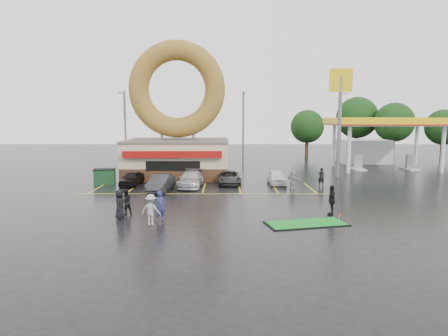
{
  "coord_description": "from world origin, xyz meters",
  "views": [
    {
      "loc": [
        1.73,
        -27.32,
        6.01
      ],
      "look_at": [
        1.7,
        2.17,
        2.2
      ],
      "focal_mm": 32.0,
      "sensor_mm": 36.0,
      "label": 1
    }
  ],
  "objects_px": {
    "car_dgrey": "(161,183)",
    "car_white": "(277,177)",
    "gas_station": "(376,136)",
    "streetlight_mid": "(243,127)",
    "streetlight_left": "(125,127)",
    "putting_green": "(306,223)",
    "donut_shop": "(178,132)",
    "car_grey": "(229,177)",
    "shell_sign": "(340,102)",
    "person_blue": "(161,206)",
    "car_black": "(132,178)",
    "car_silver": "(191,179)",
    "person_cameraman": "(332,200)",
    "streetlight_right": "(340,127)",
    "dumpster": "(105,177)"
  },
  "relations": [
    {
      "from": "gas_station",
      "to": "car_grey",
      "type": "distance_m",
      "value": 22.25
    },
    {
      "from": "streetlight_left",
      "to": "streetlight_mid",
      "type": "relative_size",
      "value": 1.0
    },
    {
      "from": "streetlight_mid",
      "to": "car_black",
      "type": "bearing_deg",
      "value": -127.34
    },
    {
      "from": "donut_shop",
      "to": "streetlight_right",
      "type": "xyz_separation_m",
      "value": [
        19.0,
        8.95,
        0.32
      ]
    },
    {
      "from": "car_grey",
      "to": "car_white",
      "type": "bearing_deg",
      "value": -2.16
    },
    {
      "from": "donut_shop",
      "to": "car_black",
      "type": "xyz_separation_m",
      "value": [
        -3.41,
        -5.7,
        -3.85
      ]
    },
    {
      "from": "car_white",
      "to": "person_cameraman",
      "type": "height_order",
      "value": "person_cameraman"
    },
    {
      "from": "car_black",
      "to": "putting_green",
      "type": "xyz_separation_m",
      "value": [
        12.76,
        -12.72,
        -0.58
      ]
    },
    {
      "from": "gas_station",
      "to": "streetlight_mid",
      "type": "relative_size",
      "value": 1.52
    },
    {
      "from": "streetlight_mid",
      "to": "putting_green",
      "type": "height_order",
      "value": "streetlight_mid"
    },
    {
      "from": "shell_sign",
      "to": "car_grey",
      "type": "xyz_separation_m",
      "value": [
        -10.83,
        -4.0,
        -6.78
      ]
    },
    {
      "from": "streetlight_left",
      "to": "gas_station",
      "type": "bearing_deg",
      "value": 1.95
    },
    {
      "from": "car_dgrey",
      "to": "putting_green",
      "type": "height_order",
      "value": "car_dgrey"
    },
    {
      "from": "car_dgrey",
      "to": "car_white",
      "type": "bearing_deg",
      "value": 26.24
    },
    {
      "from": "shell_sign",
      "to": "car_black",
      "type": "height_order",
      "value": "shell_sign"
    },
    {
      "from": "gas_station",
      "to": "person_cameraman",
      "type": "xyz_separation_m",
      "value": [
        -11.71,
        -24.36,
        -2.77
      ]
    },
    {
      "from": "shell_sign",
      "to": "person_blue",
      "type": "bearing_deg",
      "value": -131.61
    },
    {
      "from": "streetlight_mid",
      "to": "car_black",
      "type": "height_order",
      "value": "streetlight_mid"
    },
    {
      "from": "streetlight_right",
      "to": "car_grey",
      "type": "xyz_separation_m",
      "value": [
        -13.83,
        -13.92,
        -4.19
      ]
    },
    {
      "from": "car_white",
      "to": "gas_station",
      "type": "bearing_deg",
      "value": 43.68
    },
    {
      "from": "shell_sign",
      "to": "dumpster",
      "type": "bearing_deg",
      "value": -169.75
    },
    {
      "from": "streetlight_left",
      "to": "putting_green",
      "type": "relative_size",
      "value": 1.85
    },
    {
      "from": "shell_sign",
      "to": "person_blue",
      "type": "xyz_separation_m",
      "value": [
        -14.95,
        -16.84,
        -6.5
      ]
    },
    {
      "from": "gas_station",
      "to": "car_black",
      "type": "height_order",
      "value": "gas_station"
    },
    {
      "from": "car_dgrey",
      "to": "car_silver",
      "type": "height_order",
      "value": "car_dgrey"
    },
    {
      "from": "streetlight_left",
      "to": "car_grey",
      "type": "distance_m",
      "value": 17.54
    },
    {
      "from": "donut_shop",
      "to": "person_cameraman",
      "type": "height_order",
      "value": "donut_shop"
    },
    {
      "from": "person_blue",
      "to": "dumpster",
      "type": "relative_size",
      "value": 0.98
    },
    {
      "from": "shell_sign",
      "to": "putting_green",
      "type": "bearing_deg",
      "value": -110.86
    },
    {
      "from": "car_silver",
      "to": "person_cameraman",
      "type": "bearing_deg",
      "value": -42.69
    },
    {
      "from": "streetlight_left",
      "to": "car_grey",
      "type": "xyz_separation_m",
      "value": [
        12.17,
        -11.92,
        -4.19
      ]
    },
    {
      "from": "donut_shop",
      "to": "person_cameraman",
      "type": "xyz_separation_m",
      "value": [
        11.29,
        -16.39,
        -3.53
      ]
    },
    {
      "from": "car_black",
      "to": "person_blue",
      "type": "height_order",
      "value": "person_blue"
    },
    {
      "from": "streetlight_right",
      "to": "putting_green",
      "type": "bearing_deg",
      "value": -109.42
    },
    {
      "from": "car_grey",
      "to": "dumpster",
      "type": "height_order",
      "value": "dumpster"
    },
    {
      "from": "streetlight_mid",
      "to": "car_grey",
      "type": "xyz_separation_m",
      "value": [
        -1.83,
        -12.92,
        -4.19
      ]
    },
    {
      "from": "donut_shop",
      "to": "streetlight_mid",
      "type": "relative_size",
      "value": 1.5
    },
    {
      "from": "car_dgrey",
      "to": "car_grey",
      "type": "height_order",
      "value": "car_dgrey"
    },
    {
      "from": "car_grey",
      "to": "donut_shop",
      "type": "bearing_deg",
      "value": 134.96
    },
    {
      "from": "streetlight_left",
      "to": "car_black",
      "type": "xyz_separation_m",
      "value": [
        3.59,
        -12.65,
        -4.17
      ]
    },
    {
      "from": "donut_shop",
      "to": "car_grey",
      "type": "height_order",
      "value": "donut_shop"
    },
    {
      "from": "car_black",
      "to": "car_white",
      "type": "xyz_separation_m",
      "value": [
        12.81,
        0.65,
        0.02
      ]
    },
    {
      "from": "streetlight_left",
      "to": "putting_green",
      "type": "distance_m",
      "value": 30.55
    },
    {
      "from": "car_black",
      "to": "putting_green",
      "type": "distance_m",
      "value": 18.03
    },
    {
      "from": "shell_sign",
      "to": "donut_shop",
      "type": "bearing_deg",
      "value": 176.53
    },
    {
      "from": "gas_station",
      "to": "dumpster",
      "type": "relative_size",
      "value": 7.58
    },
    {
      "from": "putting_green",
      "to": "car_grey",
      "type": "bearing_deg",
      "value": 107.26
    },
    {
      "from": "car_dgrey",
      "to": "person_blue",
      "type": "height_order",
      "value": "person_blue"
    },
    {
      "from": "car_dgrey",
      "to": "putting_green",
      "type": "bearing_deg",
      "value": -38.52
    },
    {
      "from": "car_silver",
      "to": "car_white",
      "type": "distance_m",
      "value": 7.68
    }
  ]
}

